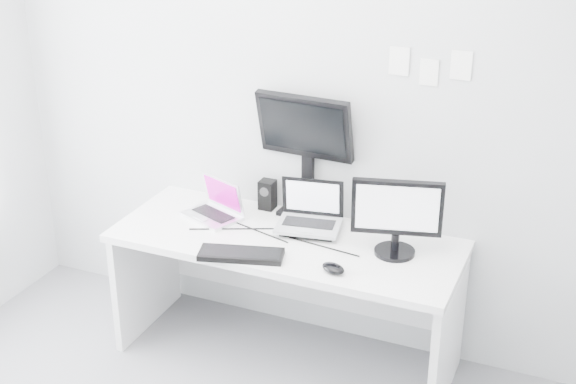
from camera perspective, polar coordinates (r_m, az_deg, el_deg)
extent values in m
plane|color=#BBBDBF|center=(4.16, 1.75, 6.36)|extent=(3.60, 0.00, 3.60)
cube|color=white|center=(4.28, -0.14, -7.65)|extent=(1.80, 0.70, 0.73)
cube|color=silver|center=(4.29, -5.53, -0.49)|extent=(0.36, 0.32, 0.22)
cube|color=black|center=(4.39, -1.48, -0.19)|extent=(0.10, 0.10, 0.16)
cube|color=#A6A9AD|center=(4.10, 1.48, -1.18)|extent=(0.36, 0.31, 0.27)
cube|color=black|center=(4.22, 1.30, 2.77)|extent=(0.53, 0.21, 0.70)
cube|color=black|center=(3.90, 7.76, -1.76)|extent=(0.48, 0.31, 0.40)
cube|color=black|center=(3.92, -3.37, -4.47)|extent=(0.44, 0.25, 0.03)
ellipsoid|color=black|center=(3.79, 3.24, -5.45)|extent=(0.15, 0.12, 0.04)
cube|color=white|center=(3.95, 7.94, 9.24)|extent=(0.10, 0.00, 0.14)
cube|color=white|center=(3.93, 10.03, 8.40)|extent=(0.09, 0.00, 0.13)
cube|color=white|center=(3.88, 12.25, 8.82)|extent=(0.10, 0.00, 0.14)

